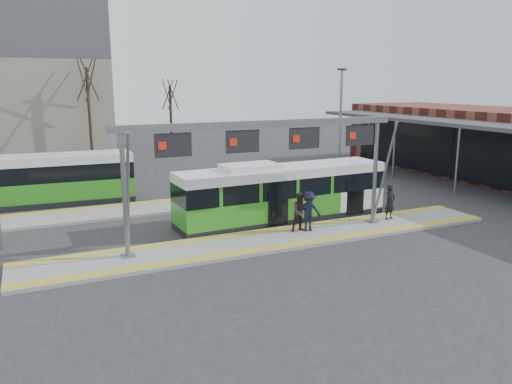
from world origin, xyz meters
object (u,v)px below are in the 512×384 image
at_px(gantry, 268,145).
at_px(hero_bus, 282,194).
at_px(passenger_c, 309,211).
at_px(passenger_b, 301,212).
at_px(passenger_a, 390,202).

xyz_separation_m(gantry, hero_bus, (2.15, 2.69, -2.90)).
bearing_deg(hero_bus, gantry, -130.88).
bearing_deg(passenger_c, passenger_b, -179.98).
distance_m(hero_bus, passenger_a, 5.46).
bearing_deg(hero_bus, passenger_c, -91.75).
bearing_deg(passenger_c, gantry, -160.61).
height_order(passenger_b, passenger_c, passenger_c).
bearing_deg(passenger_a, gantry, 169.59).
xyz_separation_m(passenger_a, passenger_c, (-4.79, -0.07, 0.06)).
height_order(hero_bus, passenger_c, hero_bus).
bearing_deg(gantry, passenger_a, 1.17).
relative_size(gantry, passenger_b, 7.14).
xyz_separation_m(hero_bus, passenger_b, (-0.34, -2.50, -0.34)).
relative_size(passenger_a, passenger_b, 0.96).
xyz_separation_m(gantry, passenger_b, (1.81, 0.18, -3.24)).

